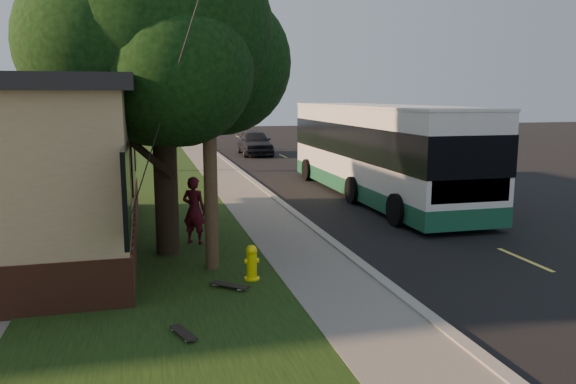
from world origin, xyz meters
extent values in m
plane|color=black|center=(0.00, 0.00, 0.00)|extent=(120.00, 120.00, 0.00)
cube|color=black|center=(4.00, 10.00, 0.01)|extent=(8.00, 80.00, 0.01)
cube|color=gray|center=(0.00, 10.00, 0.06)|extent=(0.25, 80.00, 0.12)
cube|color=slate|center=(-1.00, 10.00, 0.04)|extent=(2.00, 80.00, 0.08)
cube|color=black|center=(-4.50, 10.00, 0.04)|extent=(5.00, 80.00, 0.07)
cylinder|color=yellow|center=(-2.60, 0.00, 0.35)|extent=(0.22, 0.22, 0.55)
sphere|color=yellow|center=(-2.60, 0.00, 0.69)|extent=(0.24, 0.24, 0.24)
cylinder|color=yellow|center=(-2.60, 0.00, 0.47)|extent=(0.30, 0.10, 0.10)
cylinder|color=yellow|center=(-2.60, 0.00, 0.47)|extent=(0.10, 0.18, 0.10)
cylinder|color=yellow|center=(-2.60, 0.00, 0.09)|extent=(0.32, 0.32, 0.04)
cylinder|color=#473321|center=(-3.30, 1.00, 4.57)|extent=(0.30, 0.30, 9.00)
cylinder|color=#2D2D30|center=(-4.20, -0.10, 3.80)|extent=(2.52, 3.21, 7.60)
cylinder|color=black|center=(-4.20, 2.50, 2.07)|extent=(0.56, 0.56, 4.00)
sphere|color=black|center=(-4.20, 2.50, 5.27)|extent=(5.20, 5.20, 5.20)
sphere|color=black|center=(-2.80, 3.10, 4.67)|extent=(3.60, 3.60, 3.60)
sphere|color=black|center=(-5.40, 2.10, 4.97)|extent=(3.80, 3.80, 3.80)
sphere|color=black|center=(-3.90, 1.20, 4.37)|extent=(3.20, 3.20, 3.20)
sphere|color=black|center=(-4.80, 3.90, 5.67)|extent=(3.40, 3.40, 3.40)
cylinder|color=black|center=(-3.50, 18.00, 1.72)|extent=(0.24, 0.24, 3.30)
cylinder|color=black|center=(-3.50, 18.00, 3.37)|extent=(1.38, 0.57, 2.01)
cylinder|color=black|center=(-3.50, 18.00, 3.37)|extent=(0.74, 1.21, 1.58)
cylinder|color=black|center=(-3.50, 18.00, 3.37)|extent=(0.65, 1.05, 1.95)
cylinder|color=black|center=(-3.50, 18.00, 3.37)|extent=(1.28, 0.53, 1.33)
cylinder|color=black|center=(-3.50, 18.00, 3.37)|extent=(0.75, 1.21, 1.70)
cylinder|color=black|center=(-3.00, 30.00, 1.58)|extent=(0.24, 0.24, 3.03)
cylinder|color=black|center=(-3.00, 30.00, 3.10)|extent=(1.38, 0.57, 2.01)
cylinder|color=black|center=(-3.00, 30.00, 3.10)|extent=(0.74, 1.21, 1.58)
cylinder|color=black|center=(-3.00, 30.00, 3.10)|extent=(0.65, 1.05, 1.95)
cylinder|color=black|center=(-3.00, 30.00, 3.10)|extent=(1.28, 0.53, 1.33)
cylinder|color=black|center=(-3.00, 30.00, 3.10)|extent=(0.75, 1.21, 1.70)
cylinder|color=#2D2D30|center=(0.50, 34.00, 2.75)|extent=(0.16, 0.16, 5.50)
imported|color=black|center=(0.50, 34.00, 4.50)|extent=(0.18, 0.22, 1.10)
cube|color=silver|center=(3.92, 8.73, 2.00)|extent=(2.70, 12.94, 2.91)
cube|color=#195839|center=(3.92, 8.73, 0.49)|extent=(2.72, 12.96, 0.59)
cube|color=black|center=(3.92, 8.73, 2.21)|extent=(2.74, 12.98, 1.19)
cube|color=black|center=(3.92, 2.29, 1.83)|extent=(2.40, 0.06, 1.73)
cube|color=yellow|center=(3.92, 2.30, 3.29)|extent=(1.73, 0.06, 0.38)
cube|color=#FFF2CC|center=(3.11, 2.28, 0.59)|extent=(0.27, 0.04, 0.16)
cube|color=#FFF2CC|center=(4.73, 2.28, 0.59)|extent=(0.27, 0.04, 0.16)
cube|color=silver|center=(3.92, 8.73, 3.47)|extent=(2.75, 12.99, 0.08)
cylinder|color=black|center=(2.57, 3.98, 0.50)|extent=(0.30, 0.99, 0.99)
cylinder|color=black|center=(5.27, 3.98, 0.50)|extent=(0.30, 0.99, 0.99)
cylinder|color=black|center=(2.57, 7.65, 0.50)|extent=(0.30, 0.99, 0.99)
cylinder|color=black|center=(5.27, 7.65, 0.50)|extent=(0.30, 0.99, 0.99)
cylinder|color=black|center=(2.57, 13.48, 0.50)|extent=(0.30, 0.99, 0.99)
cylinder|color=black|center=(5.27, 13.48, 0.50)|extent=(0.30, 0.99, 0.99)
imported|color=#4C0F19|center=(-3.49, 3.24, 0.95)|extent=(0.77, 0.70, 1.76)
cube|color=black|center=(-4.19, -2.49, 0.13)|extent=(0.42, 0.74, 0.02)
cylinder|color=silver|center=(-4.10, -2.73, 0.09)|extent=(0.17, 0.10, 0.05)
cylinder|color=silver|center=(-4.28, -2.25, 0.09)|extent=(0.17, 0.10, 0.05)
cube|color=black|center=(-3.14, -0.43, 0.14)|extent=(0.76, 0.72, 0.02)
cylinder|color=silver|center=(-2.92, -0.62, 0.10)|extent=(0.17, 0.17, 0.05)
cylinder|color=silver|center=(-3.35, -0.23, 0.10)|extent=(0.17, 0.17, 0.05)
cube|color=black|center=(-7.23, 5.03, 0.64)|extent=(1.54, 1.29, 1.20)
cube|color=black|center=(-7.23, 5.03, 1.28)|extent=(1.60, 1.34, 0.08)
imported|color=black|center=(2.39, 25.25, 0.82)|extent=(2.13, 4.91, 1.65)
camera|label=1|loc=(-4.66, -11.08, 3.86)|focal=35.00mm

